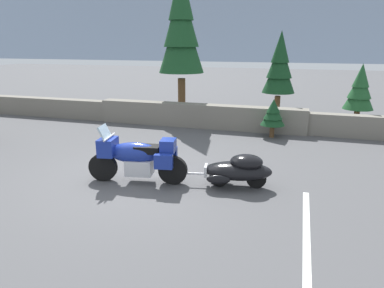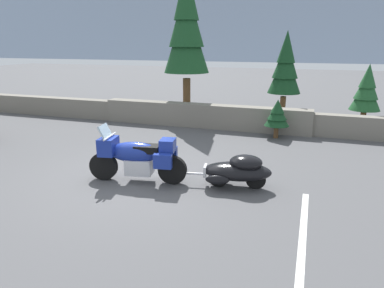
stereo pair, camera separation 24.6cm
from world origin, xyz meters
The scene contains 10 objects.
ground_plane centered at (0.00, 0.00, 0.00)m, with size 80.00×80.00×0.00m, color #4C4C4F.
stone_guard_wall centered at (-0.34, 5.63, 0.41)m, with size 24.00×0.60×0.89m.
distant_ridgeline centered at (0.00, 95.64, 8.00)m, with size 240.00×80.00×16.00m, color #8C9EB7.
touring_motorcycle centered at (0.20, -0.21, 0.62)m, with size 2.30×0.98×1.33m.
car_shaped_trailer centered at (2.47, 0.19, 0.41)m, with size 2.23×0.97×0.76m.
pine_tree_tall centered at (-1.01, 6.54, 3.78)m, with size 1.81×1.81×6.04m.
pine_tree_secondary centered at (2.78, 7.58, 2.26)m, with size 1.30×1.30×3.61m.
pine_tree_far_right centered at (5.70, 6.81, 1.52)m, with size 1.06×1.06×2.43m.
pine_sapling_near centered at (2.83, 4.85, 0.82)m, with size 0.83×0.83×1.32m.
parking_stripe_marker centered at (3.94, -1.50, 0.00)m, with size 0.12×3.60×0.01m, color silver.
Camera 2 is at (3.87, -7.01, 3.10)m, focal length 32.76 mm.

